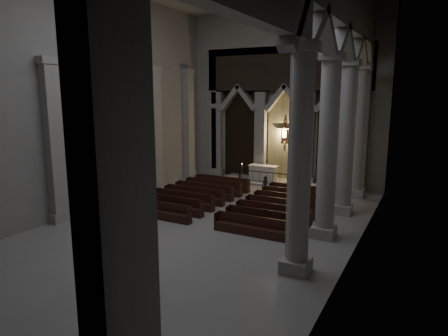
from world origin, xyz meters
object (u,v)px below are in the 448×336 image
at_px(candle_stand_left, 242,178).
at_px(candle_stand_right, 308,186).
at_px(pews, 235,203).
at_px(worshipper, 265,187).
at_px(altar_rail, 273,177).
at_px(altar, 263,172).

height_order(candle_stand_left, candle_stand_right, candle_stand_right).
relative_size(pews, worshipper, 7.24).
bearing_deg(worshipper, pews, -90.96).
bearing_deg(altar_rail, worshipper, -79.03).
height_order(candle_stand_right, pews, candle_stand_right).
height_order(altar, pews, altar).
xyz_separation_m(candle_stand_left, worshipper, (2.88, -2.74, 0.26)).
bearing_deg(altar, pews, -80.35).
relative_size(candle_stand_right, worshipper, 1.17).
height_order(candle_stand_left, worshipper, candle_stand_left).
xyz_separation_m(altar_rail, candle_stand_right, (2.61, -0.47, -0.26)).
distance_m(altar_rail, candle_stand_right, 2.66).
distance_m(altar_rail, candle_stand_left, 2.37).
height_order(altar_rail, candle_stand_left, candle_stand_left).
xyz_separation_m(altar, candle_stand_left, (-1.17, -1.10, -0.30)).
xyz_separation_m(altar, worshipper, (1.71, -3.84, -0.04)).
height_order(candle_stand_right, worshipper, candle_stand_right).
height_order(altar_rail, pews, altar_rail).
height_order(altar_rail, worshipper, worshipper).
bearing_deg(pews, worshipper, 80.40).
xyz_separation_m(pews, worshipper, (0.53, 3.13, 0.36)).
xyz_separation_m(altar_rail, pews, (-0.00, -5.85, -0.38)).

